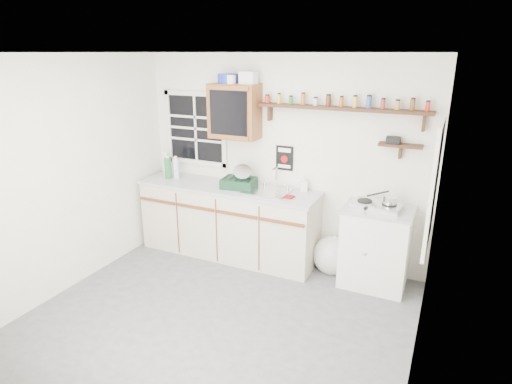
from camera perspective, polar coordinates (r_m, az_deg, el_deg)
room at (r=3.86m, az=-5.53°, el=-0.89°), size 3.64×3.24×2.54m
main_cabinet at (r=5.46m, az=-3.70°, el=-3.83°), size 2.31×0.63×0.92m
right_cabinet at (r=4.94m, az=15.63°, el=-7.03°), size 0.73×0.57×0.91m
sink at (r=5.08m, az=1.55°, el=0.14°), size 0.52×0.44×0.29m
upper_cabinet at (r=5.22m, az=-2.89°, el=10.68°), size 0.60×0.32×0.65m
upper_cabinet_clutter at (r=5.18m, az=-2.85°, el=14.89°), size 0.48×0.24×0.14m
spice_shelf at (r=4.81m, az=11.34°, el=11.00°), size 1.91×0.18×0.35m
secondary_shelf at (r=4.77m, az=18.46°, el=6.04°), size 0.45×0.16×0.24m
warning_sign at (r=5.20m, az=3.82°, el=4.53°), size 0.22×0.02×0.30m
window_back at (r=5.71m, az=-8.02°, el=8.38°), size 0.93×0.03×0.98m
window_right at (r=3.83m, az=22.72°, el=0.74°), size 0.03×0.78×1.08m
water_bottles at (r=5.75m, az=-11.46°, el=3.33°), size 0.26×0.16×0.33m
dish_rack at (r=5.21m, az=-2.14°, el=1.56°), size 0.43×0.34×0.30m
soap_bottle at (r=5.11m, az=6.43°, el=1.11°), size 0.11×0.11×0.19m
rag at (r=4.90m, az=4.29°, el=-0.63°), size 0.14×0.13×0.02m
hotplate at (r=4.74m, az=15.79°, el=-1.73°), size 0.55×0.34×0.08m
saucepan at (r=4.71m, az=17.33°, el=-1.05°), size 0.34×0.22×0.15m
trash_bag at (r=5.20m, az=10.12°, el=-8.28°), size 0.44×0.40×0.50m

